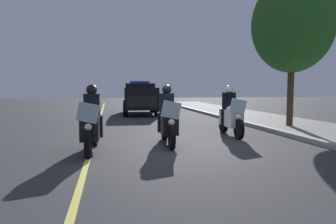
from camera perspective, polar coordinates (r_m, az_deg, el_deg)
name	(u,v)px	position (r m, az deg, el deg)	size (l,w,h in m)	color
ground_plane	(171,144)	(8.71, 0.64, -6.17)	(80.00, 80.00, 0.00)	#333335
curb_strip	(300,137)	(10.36, 23.77, -4.41)	(48.00, 0.24, 0.15)	#9E9B93
lane_stripe_center	(91,147)	(8.55, -14.37, -6.50)	(48.00, 0.12, 0.01)	#E0D14C
police_motorcycle_lead_left	(92,124)	(7.93, -14.35, -2.28)	(2.14, 0.60, 1.72)	black
police_motorcycle_lead_right	(168,120)	(8.64, -0.07, -1.57)	(2.14, 0.60, 1.72)	black
police_motorcycle_trailing	(231,115)	(10.37, 11.83, -0.63)	(2.14, 0.60, 1.72)	black
police_suv	(140,97)	(18.77, -5.38, 2.87)	(4.99, 2.28, 2.05)	black
tree_mid_block	(293,23)	(13.31, 22.63, 15.29)	(3.20, 3.20, 6.03)	#42301E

